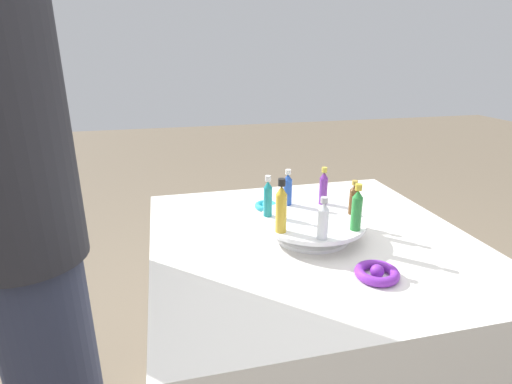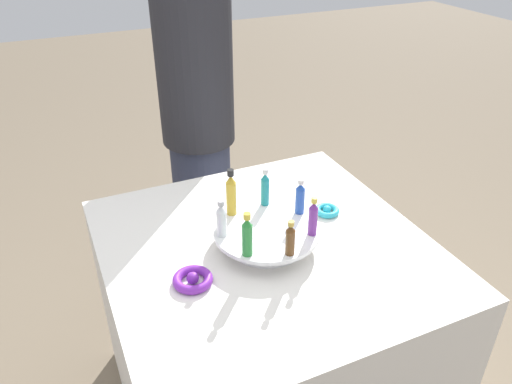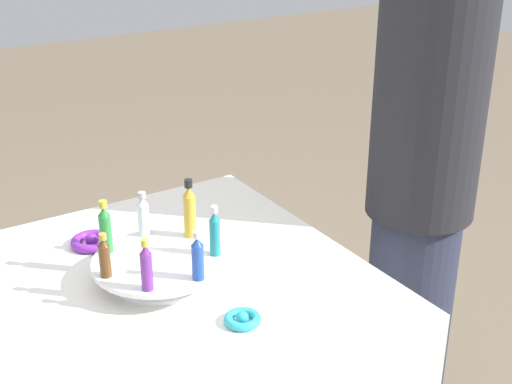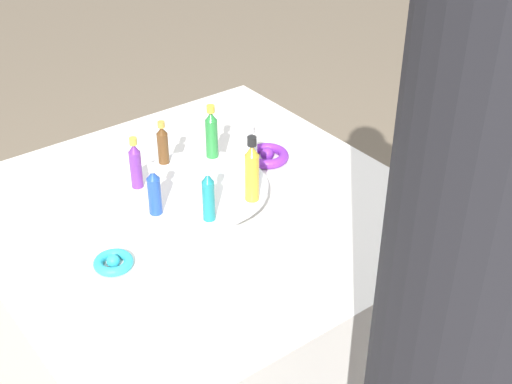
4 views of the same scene
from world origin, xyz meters
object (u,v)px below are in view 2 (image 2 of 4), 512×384
ribbon_bow_teal (327,210)px  bottle_green (247,236)px  bottle_gold (231,194)px  bottle_blue (300,198)px  bottle_purple (313,218)px  bottle_clear (221,220)px  ribbon_bow_purple (193,279)px  bottle_brown (290,239)px  bottle_teal (265,188)px  display_stand (267,235)px  person_figure (197,105)px

ribbon_bow_teal → bottle_green: bearing=114.6°
bottle_gold → ribbon_bow_teal: size_ratio=1.89×
bottle_blue → bottle_purple: bottle_purple is taller
bottle_clear → ribbon_bow_purple: bearing=128.2°
bottle_gold → bottle_brown: (-0.24, -0.07, -0.02)m
bottle_teal → ribbon_bow_teal: size_ratio=1.57×
bottle_brown → ribbon_bow_purple: 0.28m
display_stand → bottle_clear: 0.15m
bottle_clear → person_figure: bearing=-13.5°
ribbon_bow_teal → person_figure: bearing=15.8°
bottle_teal → bottle_gold: bottle_gold is taller
bottle_blue → bottle_clear: bearing=93.0°
display_stand → bottle_gold: (0.11, 0.06, 0.09)m
display_stand → bottle_blue: size_ratio=2.69×
ribbon_bow_purple → bottle_clear: bearing=-51.8°
bottle_teal → bottle_purple: (-0.19, -0.06, -0.00)m
ribbon_bow_teal → bottle_brown: bearing=129.9°
display_stand → person_figure: size_ratio=0.18×
bottle_brown → ribbon_bow_purple: size_ratio=0.97×
bottle_clear → person_figure: person_figure is taller
display_stand → person_figure: bearing=-3.8°
bottle_clear → bottle_purple: bearing=-112.7°
ribbon_bow_purple → bottle_blue: bearing=-73.9°
bottle_blue → display_stand: bearing=105.8°
bottle_brown → display_stand: bearing=3.0°
display_stand → bottle_gold: size_ratio=2.07×
display_stand → ribbon_bow_purple: bearing=106.2°
ribbon_bow_teal → display_stand: bearing=106.2°
bottle_gold → person_figure: (0.65, -0.11, 0.02)m
bottle_gold → bottle_purple: size_ratio=1.24×
ribbon_bow_teal → bottle_clear: bearing=97.6°
ribbon_bow_purple → person_figure: 0.90m
display_stand → bottle_clear: size_ratio=2.71×
bottle_clear → ribbon_bow_purple: bottle_clear is taller
bottle_blue → bottle_green: (-0.12, 0.22, 0.01)m
person_figure → bottle_purple: bearing=7.5°
bottle_clear → bottle_green: size_ratio=0.87×
bottle_clear → bottle_purple: (-0.10, -0.23, 0.00)m
bottle_gold → ribbon_bow_teal: bearing=-97.7°
bottle_teal → bottle_green: bearing=144.4°
bottle_brown → bottle_purple: bottle_purple is taller
bottle_green → bottle_brown: bottle_green is taller
bottle_teal → bottle_brown: 0.25m
ribbon_bow_teal → ribbon_bow_purple: bearing=106.2°
bottle_teal → ribbon_bow_purple: bottle_teal is taller
bottle_clear → person_figure: size_ratio=0.06×
bottle_gold → person_figure: bearing=-9.8°
bottle_gold → bottle_clear: (-0.09, 0.07, -0.02)m
bottle_blue → person_figure: (0.73, 0.07, 0.04)m
bottle_blue → ribbon_bow_teal: bottle_blue is taller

